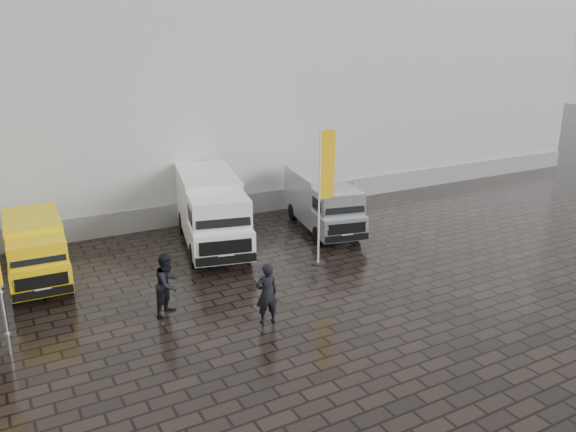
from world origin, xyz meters
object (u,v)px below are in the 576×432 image
object	(u,v)px
van_yellow	(36,252)
person_front	(267,294)
flagpole	(324,187)
van_white	(211,212)
person_tent	(168,284)
wheelie_bin	(325,197)
van_silver	(322,203)

from	to	relation	value
van_yellow	person_front	world-z (taller)	van_yellow
flagpole	van_white	bearing A→B (deg)	128.11
van_yellow	person_tent	xyz separation A→B (m)	(3.20, -4.51, -0.11)
van_yellow	wheelie_bin	world-z (taller)	van_yellow
van_white	van_silver	size ratio (longest dim) A/B	1.18
van_yellow	wheelie_bin	bearing A→B (deg)	14.85
van_yellow	van_white	xyz separation A→B (m)	(6.56, 0.43, 0.34)
flagpole	person_front	bearing A→B (deg)	-141.13
van_yellow	van_white	bearing A→B (deg)	5.93
van_silver	flagpole	size ratio (longest dim) A/B	1.07
van_yellow	wheelie_bin	distance (m)	14.02
van_yellow	van_silver	size ratio (longest dim) A/B	0.84
wheelie_bin	person_tent	bearing A→B (deg)	-132.54
van_white	van_yellow	bearing A→B (deg)	-163.20
person_front	person_tent	size ratio (longest dim) A/B	0.95
van_white	person_front	xyz separation A→B (m)	(-1.02, -6.90, -0.49)
person_front	van_silver	bearing A→B (deg)	-126.41
van_white	van_silver	bearing A→B (deg)	8.25
van_yellow	flagpole	world-z (taller)	flagpole
van_yellow	flagpole	distance (m)	10.21
person_front	van_white	bearing A→B (deg)	-91.92
van_silver	person_tent	distance (m)	9.50
van_white	wheelie_bin	world-z (taller)	van_white
van_yellow	person_front	xyz separation A→B (m)	(5.55, -6.47, -0.15)
wheelie_bin	person_front	size ratio (longest dim) A/B	0.53
van_yellow	flagpole	bearing A→B (deg)	-16.96
van_silver	person_front	world-z (taller)	van_silver
van_yellow	person_front	distance (m)	8.53
van_silver	flagpole	xyz separation A→B (m)	(-2.07, -3.30, 1.71)
van_white	person_front	size ratio (longest dim) A/B	3.53
van_silver	person_tent	xyz separation A→B (m)	(-8.36, -4.51, -0.23)
van_white	flagpole	distance (m)	4.96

